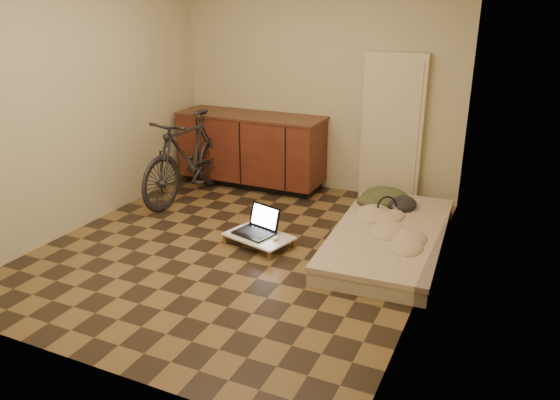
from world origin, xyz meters
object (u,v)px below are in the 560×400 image
at_px(bicycle, 189,152).
at_px(laptop, 257,228).
at_px(lap_desk, 259,237).
at_px(futon, 389,237).

bearing_deg(bicycle, laptop, -28.65).
height_order(lap_desk, laptop, laptop).
relative_size(futon, lap_desk, 3.00).
bearing_deg(lap_desk, bicycle, 162.32).
distance_m(futon, lap_desk, 1.26).
distance_m(futon, laptop, 1.28).
distance_m(bicycle, futon, 2.57).
relative_size(bicycle, lap_desk, 2.42).
xyz_separation_m(bicycle, lap_desk, (1.35, -0.87, -0.47)).
bearing_deg(lap_desk, laptop, 142.42).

